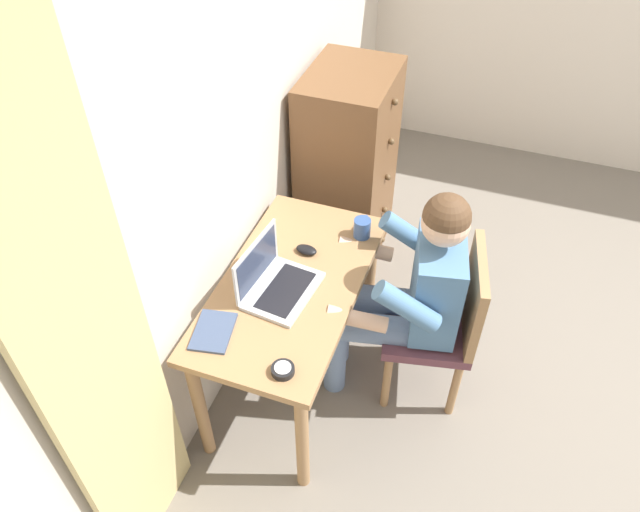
{
  "coord_description": "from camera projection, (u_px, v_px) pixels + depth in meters",
  "views": [
    {
      "loc": [
        -2.08,
        1.1,
        2.61
      ],
      "look_at": [
        -0.29,
        1.74,
        0.82
      ],
      "focal_mm": 34.03,
      "sensor_mm": 36.0,
      "label": 1
    }
  ],
  "objects": [
    {
      "name": "wall_back",
      "position": [
        242.0,
        117.0,
        2.63
      ],
      "size": [
        4.8,
        0.05,
        2.5
      ],
      "primitive_type": "cube",
      "color": "beige",
      "rests_on": "ground_plane"
    },
    {
      "name": "notebook_pad",
      "position": [
        213.0,
        331.0,
        2.43
      ],
      "size": [
        0.23,
        0.19,
        0.01
      ],
      "primitive_type": "cube",
      "rotation": [
        0.0,
        0.0,
        0.19
      ],
      "color": "#3D4C6B",
      "rests_on": "desk"
    },
    {
      "name": "desk",
      "position": [
        292.0,
        300.0,
        2.72
      ],
      "size": [
        1.11,
        0.59,
        0.72
      ],
      "color": "#9E754C",
      "rests_on": "ground_plane"
    },
    {
      "name": "person_seated",
      "position": [
        408.0,
        288.0,
        2.69
      ],
      "size": [
        0.61,
        0.64,
        1.18
      ],
      "color": "#6B84AD",
      "rests_on": "ground_plane"
    },
    {
      "name": "curtain_panel",
      "position": [
        98.0,
        362.0,
        1.88
      ],
      "size": [
        0.48,
        0.03,
        2.17
      ],
      "primitive_type": "cube",
      "color": "#CCB77A",
      "rests_on": "ground_plane"
    },
    {
      "name": "coffee_mug",
      "position": [
        362.0,
        228.0,
        2.83
      ],
      "size": [
        0.12,
        0.08,
        0.09
      ],
      "color": "#33518C",
      "rests_on": "desk"
    },
    {
      "name": "computer_mouse",
      "position": [
        306.0,
        250.0,
        2.77
      ],
      "size": [
        0.07,
        0.1,
        0.03
      ],
      "primitive_type": "ellipsoid",
      "rotation": [
        0.0,
        0.0,
        -0.08
      ],
      "color": "black",
      "rests_on": "desk"
    },
    {
      "name": "chair",
      "position": [
        443.0,
        320.0,
        2.8
      ],
      "size": [
        0.49,
        0.48,
        0.86
      ],
      "color": "brown",
      "rests_on": "ground_plane"
    },
    {
      "name": "desk_clock",
      "position": [
        283.0,
        370.0,
        2.28
      ],
      "size": [
        0.09,
        0.09,
        0.03
      ],
      "color": "black",
      "rests_on": "desk"
    },
    {
      "name": "dresser",
      "position": [
        347.0,
        169.0,
        3.48
      ],
      "size": [
        0.59,
        0.48,
        1.18
      ],
      "color": "brown",
      "rests_on": "ground_plane"
    },
    {
      "name": "laptop",
      "position": [
        274.0,
        281.0,
        2.58
      ],
      "size": [
        0.36,
        0.29,
        0.24
      ],
      "color": "#B7BABF",
      "rests_on": "desk"
    }
  ]
}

